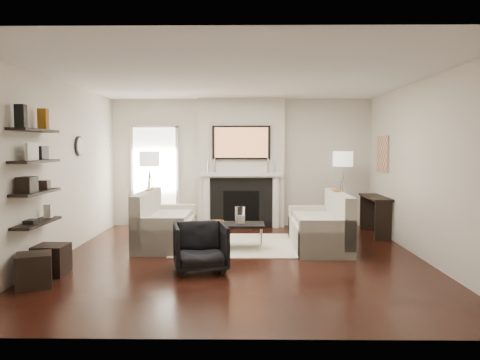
{
  "coord_description": "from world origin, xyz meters",
  "views": [
    {
      "loc": [
        0.09,
        -6.99,
        1.68
      ],
      "look_at": [
        0.0,
        0.6,
        1.15
      ],
      "focal_mm": 35.0,
      "sensor_mm": 36.0,
      "label": 1
    }
  ],
  "objects_px": {
    "coffee_table": "(231,225)",
    "lamp_right_shade": "(343,159)",
    "loveseat_left_base": "(166,233)",
    "ottoman_near": "(51,260)",
    "armchair": "(201,245)",
    "lamp_left_shade": "(149,159)",
    "loveseat_right_base": "(319,235)"
  },
  "relations": [
    {
      "from": "coffee_table",
      "to": "lamp_right_shade",
      "type": "relative_size",
      "value": 2.75
    },
    {
      "from": "loveseat_left_base",
      "to": "lamp_right_shade",
      "type": "xyz_separation_m",
      "value": [
        3.33,
        1.47,
        1.24
      ]
    },
    {
      "from": "loveseat_left_base",
      "to": "ottoman_near",
      "type": "bearing_deg",
      "value": -121.89
    },
    {
      "from": "lamp_right_shade",
      "to": "armchair",
      "type": "bearing_deg",
      "value": -129.04
    },
    {
      "from": "lamp_left_shade",
      "to": "loveseat_right_base",
      "type": "bearing_deg",
      "value": -26.99
    },
    {
      "from": "armchair",
      "to": "lamp_right_shade",
      "type": "xyz_separation_m",
      "value": [
        2.57,
        3.17,
        1.09
      ]
    },
    {
      "from": "loveseat_right_base",
      "to": "ottoman_near",
      "type": "relative_size",
      "value": 4.5
    },
    {
      "from": "lamp_left_shade",
      "to": "ottoman_near",
      "type": "xyz_separation_m",
      "value": [
        -0.62,
        -3.35,
        -1.25
      ]
    },
    {
      "from": "loveseat_left_base",
      "to": "coffee_table",
      "type": "distance_m",
      "value": 1.18
    },
    {
      "from": "loveseat_left_base",
      "to": "armchair",
      "type": "distance_m",
      "value": 1.87
    },
    {
      "from": "loveseat_right_base",
      "to": "ottoman_near",
      "type": "distance_m",
      "value": 4.17
    },
    {
      "from": "armchair",
      "to": "lamp_left_shade",
      "type": "height_order",
      "value": "lamp_left_shade"
    },
    {
      "from": "loveseat_right_base",
      "to": "armchair",
      "type": "distance_m",
      "value": 2.39
    },
    {
      "from": "loveseat_left_base",
      "to": "lamp_right_shade",
      "type": "bearing_deg",
      "value": 23.85
    },
    {
      "from": "armchair",
      "to": "lamp_left_shade",
      "type": "relative_size",
      "value": 1.8
    },
    {
      "from": "coffee_table",
      "to": "armchair",
      "type": "height_order",
      "value": "armchair"
    },
    {
      "from": "ottoman_near",
      "to": "lamp_right_shade",
      "type": "bearing_deg",
      "value": 36.87
    },
    {
      "from": "lamp_left_shade",
      "to": "lamp_right_shade",
      "type": "bearing_deg",
      "value": 0.61
    },
    {
      "from": "coffee_table",
      "to": "lamp_left_shade",
      "type": "bearing_deg",
      "value": 134.7
    },
    {
      "from": "lamp_left_shade",
      "to": "ottoman_near",
      "type": "distance_m",
      "value": 3.63
    },
    {
      "from": "lamp_right_shade",
      "to": "ottoman_near",
      "type": "distance_m",
      "value": 5.79
    },
    {
      "from": "coffee_table",
      "to": "lamp_left_shade",
      "type": "height_order",
      "value": "lamp_left_shade"
    },
    {
      "from": "loveseat_left_base",
      "to": "loveseat_right_base",
      "type": "relative_size",
      "value": 1.0
    },
    {
      "from": "ottoman_near",
      "to": "loveseat_right_base",
      "type": "bearing_deg",
      "value": 24.6
    },
    {
      "from": "coffee_table",
      "to": "lamp_left_shade",
      "type": "relative_size",
      "value": 2.75
    },
    {
      "from": "coffee_table",
      "to": "armchair",
      "type": "bearing_deg",
      "value": -104.71
    },
    {
      "from": "loveseat_right_base",
      "to": "lamp_right_shade",
      "type": "distance_m",
      "value": 2.19
    },
    {
      "from": "loveseat_left_base",
      "to": "armchair",
      "type": "relative_size",
      "value": 2.5
    },
    {
      "from": "lamp_left_shade",
      "to": "loveseat_left_base",
      "type": "bearing_deg",
      "value": -68.08
    },
    {
      "from": "armchair",
      "to": "lamp_right_shade",
      "type": "height_order",
      "value": "lamp_right_shade"
    },
    {
      "from": "armchair",
      "to": "loveseat_right_base",
      "type": "bearing_deg",
      "value": 27.45
    },
    {
      "from": "coffee_table",
      "to": "lamp_right_shade",
      "type": "height_order",
      "value": "lamp_right_shade"
    }
  ]
}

